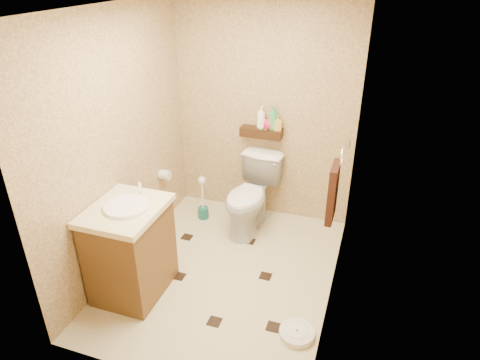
% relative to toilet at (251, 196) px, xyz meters
% --- Properties ---
extents(ground, '(2.50, 2.50, 0.00)m').
position_rel_toilet_xyz_m(ground, '(0.01, -0.83, -0.41)').
color(ground, beige).
rests_on(ground, ground).
extents(wall_back, '(2.00, 0.04, 2.40)m').
position_rel_toilet_xyz_m(wall_back, '(0.01, 0.42, 0.79)').
color(wall_back, tan).
rests_on(wall_back, ground).
extents(wall_front, '(2.00, 0.04, 2.40)m').
position_rel_toilet_xyz_m(wall_front, '(0.01, -2.08, 0.79)').
color(wall_front, tan).
rests_on(wall_front, ground).
extents(wall_left, '(0.04, 2.50, 2.40)m').
position_rel_toilet_xyz_m(wall_left, '(-0.99, -0.83, 0.79)').
color(wall_left, tan).
rests_on(wall_left, ground).
extents(wall_right, '(0.04, 2.50, 2.40)m').
position_rel_toilet_xyz_m(wall_right, '(1.01, -0.83, 0.79)').
color(wall_right, tan).
rests_on(wall_right, ground).
extents(ceiling, '(2.00, 2.50, 0.02)m').
position_rel_toilet_xyz_m(ceiling, '(0.01, -0.83, 1.99)').
color(ceiling, white).
rests_on(ceiling, wall_back).
extents(wall_shelf, '(0.46, 0.14, 0.10)m').
position_rel_toilet_xyz_m(wall_shelf, '(0.01, 0.34, 0.61)').
color(wall_shelf, '#341E0E').
rests_on(wall_shelf, wall_back).
extents(floor_accents, '(1.33, 1.30, 0.01)m').
position_rel_toilet_xyz_m(floor_accents, '(0.04, -0.88, -0.41)').
color(floor_accents, black).
rests_on(floor_accents, ground).
extents(toilet, '(0.55, 0.85, 0.82)m').
position_rel_toilet_xyz_m(toilet, '(0.00, 0.00, 0.00)').
color(toilet, white).
rests_on(toilet, ground).
extents(vanity, '(0.59, 0.71, 1.00)m').
position_rel_toilet_xyz_m(vanity, '(-0.69, -1.30, 0.04)').
color(vanity, brown).
rests_on(vanity, ground).
extents(bathroom_scale, '(0.30, 0.30, 0.06)m').
position_rel_toilet_xyz_m(bathroom_scale, '(0.83, -1.38, -0.38)').
color(bathroom_scale, white).
rests_on(bathroom_scale, ground).
extents(toilet_brush, '(0.12, 0.12, 0.54)m').
position_rel_toilet_xyz_m(toilet_brush, '(-0.58, 0.02, -0.22)').
color(toilet_brush, '#175C59').
rests_on(toilet_brush, ground).
extents(towel_ring, '(0.12, 0.30, 0.76)m').
position_rel_toilet_xyz_m(towel_ring, '(0.92, -0.58, 0.54)').
color(towel_ring, silver).
rests_on(towel_ring, wall_right).
extents(toilet_paper, '(0.12, 0.11, 0.12)m').
position_rel_toilet_xyz_m(toilet_paper, '(-0.93, -0.18, 0.19)').
color(toilet_paper, white).
rests_on(toilet_paper, wall_left).
extents(bottle_a, '(0.13, 0.13, 0.25)m').
position_rel_toilet_xyz_m(bottle_a, '(0.00, 0.34, 0.78)').
color(bottle_a, white).
rests_on(bottle_a, wall_shelf).
extents(bottle_b, '(0.08, 0.08, 0.14)m').
position_rel_toilet_xyz_m(bottle_b, '(0.08, 0.34, 0.73)').
color(bottle_b, yellow).
rests_on(bottle_b, wall_shelf).
extents(bottle_c, '(0.15, 0.15, 0.15)m').
position_rel_toilet_xyz_m(bottle_c, '(0.09, 0.34, 0.74)').
color(bottle_c, red).
rests_on(bottle_c, wall_shelf).
extents(bottle_d, '(0.14, 0.14, 0.27)m').
position_rel_toilet_xyz_m(bottle_d, '(0.13, 0.34, 0.79)').
color(bottle_d, '#349D56').
rests_on(bottle_d, wall_shelf).
extents(bottle_e, '(0.10, 0.10, 0.17)m').
position_rel_toilet_xyz_m(bottle_e, '(0.18, 0.34, 0.75)').
color(bottle_e, gold).
rests_on(bottle_e, wall_shelf).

